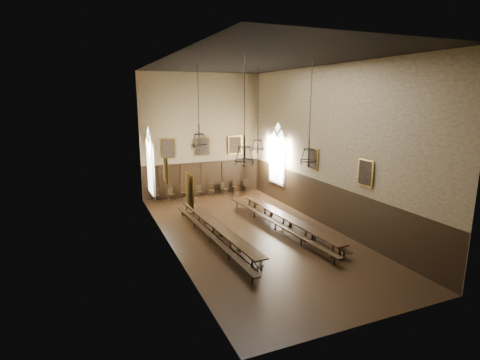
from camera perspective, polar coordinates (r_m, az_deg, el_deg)
floor at (r=20.62m, az=1.92°, el=-8.20°), size 9.00×18.00×0.02m
ceiling at (r=19.35m, az=2.13°, el=17.64°), size 9.00×18.00×0.02m
wall_back at (r=27.85m, az=-5.85°, el=6.74°), size 9.00×0.02×9.00m
wall_front at (r=12.07m, az=20.31°, el=-1.66°), size 9.00×0.02×9.00m
wall_left at (r=18.07m, az=-11.10°, el=3.42°), size 0.02×18.00×9.00m
wall_right at (r=21.75m, az=12.90°, el=4.86°), size 0.02×18.00×9.00m
wainscot_panelling at (r=20.21m, az=1.95°, el=-4.86°), size 9.00×18.00×2.50m
table_left at (r=19.93m, az=-3.55°, el=-7.78°), size 1.22×9.73×0.76m
table_right at (r=21.37m, az=7.09°, el=-6.44°), size 1.07×9.55×0.74m
bench_left_outer at (r=19.42m, az=-4.69°, el=-8.59°), size 0.78×10.47×0.47m
bench_left_inner at (r=19.96m, az=-2.14°, el=-8.09°), size 0.58×9.10×0.41m
bench_right_inner at (r=21.11m, az=5.43°, el=-6.82°), size 0.96×10.78×0.49m
bench_right_outer at (r=21.71m, az=7.85°, el=-6.38°), size 0.34×10.20×0.46m
chair_0 at (r=27.26m, az=-12.55°, el=-2.59°), size 0.48×0.48×1.03m
chair_1 at (r=27.51m, az=-10.39°, el=-2.44°), size 0.48×0.48×0.89m
chair_2 at (r=27.67m, az=-8.48°, el=-2.23°), size 0.48×0.48×0.97m
chair_3 at (r=27.99m, az=-6.20°, el=-2.06°), size 0.45×0.45×0.87m
chair_4 at (r=28.28m, az=-4.43°, el=-1.87°), size 0.49×0.50×0.87m
chair_5 at (r=28.61m, az=-2.44°, el=-1.65°), size 0.49×0.49×0.90m
chair_6 at (r=29.02m, az=-0.63°, el=-1.38°), size 0.45×0.45×0.99m
chair_7 at (r=29.26m, az=1.03°, el=-1.28°), size 0.43×0.43×0.96m
chandelier_back_left at (r=20.66m, az=-6.23°, el=6.06°), size 0.93×0.93×4.46m
chandelier_back_right at (r=22.80m, az=2.71°, el=5.69°), size 0.79×0.79×4.92m
chandelier_front_left at (r=16.04m, az=0.68°, el=4.05°), size 0.88×0.88×4.52m
chandelier_front_right at (r=18.02m, az=10.41°, el=3.93°), size 0.83×0.83×4.81m
portrait_back_0 at (r=27.18m, az=-10.99°, el=4.74°), size 1.10×0.12×1.40m
portrait_back_1 at (r=27.82m, az=-5.73°, el=5.08°), size 1.10×0.12×1.40m
portrait_back_2 at (r=28.69m, az=-0.75°, el=5.37°), size 1.10×0.12×1.40m
portrait_left_0 at (r=19.20m, az=-11.24°, el=1.52°), size 0.12×1.00×1.30m
portrait_left_1 at (r=14.92m, az=-7.67°, el=-1.51°), size 0.12×1.00×1.30m
portrait_right_0 at (r=22.60m, az=11.06°, el=3.18°), size 0.12×1.00×1.30m
portrait_right_1 at (r=19.10m, az=18.57°, el=1.05°), size 0.12×1.00×1.30m
window_right at (r=26.48m, az=5.71°, el=4.04°), size 0.20×2.20×4.60m
window_left at (r=23.60m, az=-13.58°, el=2.71°), size 0.20×2.20×4.60m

